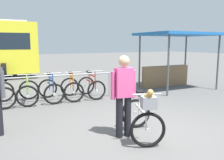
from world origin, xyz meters
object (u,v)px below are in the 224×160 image
Objects in this scene: racked_bike_red at (91,87)px; person_with_featured_bike at (124,93)px; racked_bike_black at (4,94)px; market_stall at (173,55)px; racked_bike_lime at (28,92)px; racked_bike_orange at (72,88)px; featured_bicycle at (143,115)px; racked_bike_blue at (51,90)px.

racked_bike_red is 3.76m from person_with_featured_bike.
racked_bike_black is 6.67m from market_stall.
racked_bike_lime is at bearing -5.73° from racked_bike_black.
racked_bike_lime is 1.40m from racked_bike_orange.
racked_bike_lime is at bearing 108.52° from featured_bicycle.
featured_bicycle is (-0.02, -3.96, 0.12)m from racked_bike_orange.
racked_bike_black and racked_bike_lime have the same top height.
featured_bicycle is at bearing -90.29° from racked_bike_orange.
market_stall is (4.51, 3.84, 0.91)m from featured_bicycle.
person_with_featured_bike is at bearing 129.86° from featured_bicycle.
racked_bike_lime and racked_bike_orange have the same top height.
featured_bicycle is at bearing -71.48° from racked_bike_lime.
person_with_featured_bike is at bearing -143.40° from market_stall.
racked_bike_black is 1.01× the size of racked_bike_red.
racked_bike_lime is at bearing 174.27° from racked_bike_red.
racked_bike_red is 3.93m from market_stall.
racked_bike_lime is 1.08× the size of racked_bike_red.
market_stall reaches higher than racked_bike_orange.
racked_bike_blue is (0.70, -0.07, -0.00)m from racked_bike_lime.
racked_bike_lime is 0.38× the size of market_stall.
racked_bike_black is 0.36× the size of market_stall.
racked_bike_blue is at bearing 174.27° from racked_bike_red.
racked_bike_lime is at bearing 174.27° from racked_bike_orange.
racked_bike_lime and racked_bike_blue have the same top height.
racked_bike_red is at bearing 179.24° from market_stall.
racked_bike_orange is at bearing -5.73° from racked_bike_blue.
racked_bike_blue is 0.90× the size of featured_bicycle.
racked_bike_blue is at bearing 99.53° from featured_bicycle.
person_with_featured_bike reaches higher than racked_bike_black.
featured_bicycle is (2.07, -4.17, 0.12)m from racked_bike_black.
racked_bike_lime is 0.97× the size of featured_bicycle.
racked_bike_black and racked_bike_orange have the same top height.
racked_bike_blue is 3.79m from person_with_featured_bike.
featured_bicycle reaches higher than racked_bike_black.
racked_bike_orange is 0.74× the size of person_with_featured_bike.
market_stall is (4.77, 3.54, 0.49)m from person_with_featured_bike.
racked_bike_black is 0.70m from racked_bike_lime.
racked_bike_blue is at bearing -5.73° from racked_bike_lime.
featured_bicycle is at bearing -139.61° from market_stall.
person_with_featured_bike is at bearing -83.49° from racked_bike_blue.
racked_bike_red is 0.35× the size of market_stall.
racked_bike_blue is 1.01× the size of racked_bike_red.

